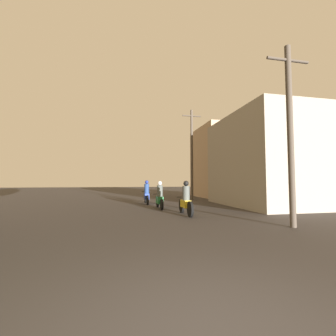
{
  "coord_description": "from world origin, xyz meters",
  "views": [
    {
      "loc": [
        -0.87,
        -1.86,
        1.51
      ],
      "look_at": [
        2.78,
        15.77,
        2.59
      ],
      "focal_mm": 24.0,
      "sensor_mm": 36.0,
      "label": 1
    }
  ],
  "objects_px": {
    "motorcycle_blue": "(147,194)",
    "utility_pole_far": "(192,152)",
    "motorcycle_green": "(160,198)",
    "building_right_near": "(266,161)",
    "building_right_far": "(223,163)",
    "utility_pole_near": "(290,130)",
    "motorcycle_yellow": "(186,201)"
  },
  "relations": [
    {
      "from": "motorcycle_blue",
      "to": "building_right_far",
      "type": "distance_m",
      "value": 10.01
    },
    {
      "from": "motorcycle_green",
      "to": "utility_pole_far",
      "type": "height_order",
      "value": "utility_pole_far"
    },
    {
      "from": "building_right_near",
      "to": "utility_pole_near",
      "type": "height_order",
      "value": "utility_pole_near"
    },
    {
      "from": "motorcycle_green",
      "to": "building_right_near",
      "type": "bearing_deg",
      "value": 9.1
    },
    {
      "from": "building_right_near",
      "to": "building_right_far",
      "type": "relative_size",
      "value": 1.05
    },
    {
      "from": "motorcycle_yellow",
      "to": "building_right_far",
      "type": "height_order",
      "value": "building_right_far"
    },
    {
      "from": "motorcycle_blue",
      "to": "building_right_near",
      "type": "xyz_separation_m",
      "value": [
        7.36,
        -2.6,
        2.19
      ]
    },
    {
      "from": "utility_pole_near",
      "to": "utility_pole_far",
      "type": "distance_m",
      "value": 11.18
    },
    {
      "from": "motorcycle_blue",
      "to": "building_right_far",
      "type": "bearing_deg",
      "value": 38.81
    },
    {
      "from": "building_right_far",
      "to": "utility_pole_near",
      "type": "relative_size",
      "value": 1.09
    },
    {
      "from": "motorcycle_green",
      "to": "utility_pole_far",
      "type": "xyz_separation_m",
      "value": [
        3.56,
        5.18,
        3.29
      ]
    },
    {
      "from": "building_right_near",
      "to": "utility_pole_far",
      "type": "xyz_separation_m",
      "value": [
        -3.37,
        4.98,
        1.08
      ]
    },
    {
      "from": "motorcycle_yellow",
      "to": "motorcycle_green",
      "type": "height_order",
      "value": "motorcycle_yellow"
    },
    {
      "from": "motorcycle_blue",
      "to": "utility_pole_near",
      "type": "xyz_separation_m",
      "value": [
        3.88,
        -8.78,
        2.61
      ]
    },
    {
      "from": "motorcycle_blue",
      "to": "utility_pole_far",
      "type": "relative_size",
      "value": 0.26
    },
    {
      "from": "motorcycle_green",
      "to": "building_right_near",
      "type": "distance_m",
      "value": 7.28
    },
    {
      "from": "motorcycle_green",
      "to": "building_right_near",
      "type": "height_order",
      "value": "building_right_near"
    },
    {
      "from": "motorcycle_green",
      "to": "motorcycle_blue",
      "type": "bearing_deg",
      "value": 106.1
    },
    {
      "from": "motorcycle_green",
      "to": "utility_pole_far",
      "type": "bearing_deg",
      "value": 62.89
    },
    {
      "from": "motorcycle_green",
      "to": "building_right_far",
      "type": "bearing_deg",
      "value": 53.38
    },
    {
      "from": "building_right_far",
      "to": "utility_pole_near",
      "type": "distance_m",
      "value": 14.57
    },
    {
      "from": "motorcycle_green",
      "to": "utility_pole_near",
      "type": "bearing_deg",
      "value": -52.6
    },
    {
      "from": "motorcycle_blue",
      "to": "utility_pole_far",
      "type": "bearing_deg",
      "value": 37.19
    },
    {
      "from": "motorcycle_green",
      "to": "motorcycle_blue",
      "type": "height_order",
      "value": "motorcycle_blue"
    },
    {
      "from": "motorcycle_green",
      "to": "building_right_far",
      "type": "distance_m",
      "value": 11.41
    },
    {
      "from": "motorcycle_green",
      "to": "utility_pole_far",
      "type": "distance_m",
      "value": 7.1
    },
    {
      "from": "motorcycle_yellow",
      "to": "utility_pole_far",
      "type": "xyz_separation_m",
      "value": [
        2.81,
        7.81,
        3.28
      ]
    },
    {
      "from": "motorcycle_blue",
      "to": "building_right_near",
      "type": "relative_size",
      "value": 0.28
    },
    {
      "from": "motorcycle_yellow",
      "to": "utility_pole_far",
      "type": "distance_m",
      "value": 8.93
    },
    {
      "from": "motorcycle_yellow",
      "to": "building_right_far",
      "type": "bearing_deg",
      "value": 65.58
    },
    {
      "from": "building_right_near",
      "to": "building_right_far",
      "type": "bearing_deg",
      "value": 84.36
    },
    {
      "from": "motorcycle_blue",
      "to": "building_right_far",
      "type": "xyz_separation_m",
      "value": [
        8.12,
        5.16,
        2.73
      ]
    }
  ]
}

